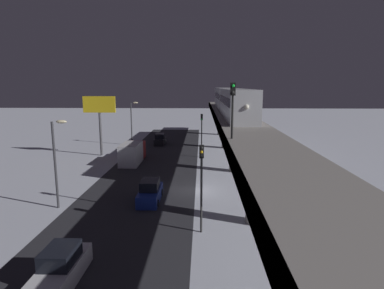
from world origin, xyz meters
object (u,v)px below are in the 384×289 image
Objects in this scene: sedan_blue at (150,192)px; traffic_light_near at (201,176)px; subway_train at (230,99)px; traffic_light_mid at (202,129)px; sedan_black at (160,140)px; sedan_white at (61,268)px; commercial_billboard at (99,110)px; box_truck at (133,153)px; rail_signal at (233,101)px.

traffic_light_near is at bearing -53.40° from sedan_blue.
traffic_light_mid is at bearing 20.83° from subway_train.
traffic_light_near is (4.11, 26.35, -4.23)m from subway_train.
traffic_light_mid is (-7.50, 10.32, 3.40)m from sedan_black.
sedan_black is (11.61, -8.75, -7.62)m from subway_train.
traffic_light_mid reaches higher than sedan_black.
sedan_blue is 0.74× the size of traffic_light_near.
sedan_white is 0.52× the size of commercial_billboard.
subway_train reaches higher than traffic_light_near.
sedan_blue is 12.83m from sedan_white.
traffic_light_near is (-7.50, 35.10, 3.40)m from sedan_black.
sedan_white is (2.80, 12.52, 0.01)m from sedan_blue.
traffic_light_near is 29.93m from commercial_billboard.
box_truck reaches higher than sedan_white.
traffic_light_near is (-4.70, 6.33, 3.41)m from sedan_blue.
subway_train reaches higher than traffic_light_mid.
sedan_white is 0.62× the size of box_truck.
rail_signal is 0.62× the size of traffic_light_mid.
rail_signal reaches higher than traffic_light_near.
subway_train is 4.98× the size of box_truck.
sedan_black is at bearing -77.94° from traffic_light_near.
traffic_light_mid is at bearing 176.70° from commercial_billboard.
box_truck is (2.00, 13.81, 0.55)m from sedan_black.
commercial_billboard is (7.69, -31.85, 6.03)m from sedan_white.
rail_signal is 0.84× the size of sedan_blue.
sedan_white is at bearing 70.36° from subway_train.
commercial_billboard reaches higher than sedan_white.
subway_train is 25.07m from rail_signal.
traffic_light_mid is (-9.50, -3.49, 2.85)m from box_truck.
rail_signal is 0.45× the size of commercial_billboard.
rail_signal is at bearing -147.98° from traffic_light_near.
rail_signal reaches higher than subway_train.
rail_signal is 24.45m from box_truck.
subway_train reaches higher than sedan_white.
sedan_black is 0.55× the size of box_truck.
sedan_blue is at bearing -35.75° from rail_signal.
sedan_blue is 28.91m from sedan_black.
sedan_black is at bearing -90.00° from sedan_white.
sedan_black is 0.64× the size of traffic_light_near.
box_truck is at bearing 81.76° from sedan_black.
box_truck is (2.00, -27.48, 0.55)m from sedan_white.
sedan_black is 0.64× the size of traffic_light_mid.
sedan_blue is 0.53× the size of commercial_billboard.
traffic_light_near is (2.19, 1.37, -5.17)m from rail_signal.
traffic_light_near is at bearing 114.05° from box_truck.
sedan_blue is 22.81m from commercial_billboard.
rail_signal is at bearing 85.60° from subway_train.
traffic_light_near and traffic_light_mid have the same top height.
traffic_light_mid is at bearing -90.00° from traffic_light_near.
sedan_blue is at bearing 75.71° from traffic_light_mid.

